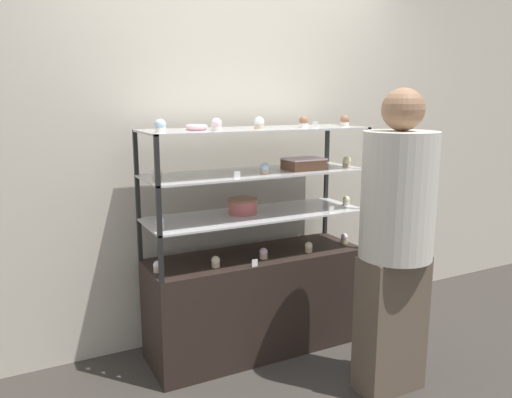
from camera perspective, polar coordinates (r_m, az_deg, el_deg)
ground_plane at (r=3.43m, az=0.00°, el=-16.59°), size 20.00×20.00×0.00m
back_wall at (r=3.38m, az=-2.94°, el=6.13°), size 8.00×0.05×2.60m
display_base at (r=3.29m, az=0.00°, el=-11.65°), size 1.38×0.46×0.64m
display_riser_lower at (r=3.11m, az=0.00°, el=-1.94°), size 1.38×0.46×0.26m
display_riser_middle at (r=3.06m, az=0.00°, el=2.87°), size 1.38×0.46×0.26m
display_riser_upper at (r=3.04m, az=0.00°, el=7.80°), size 1.38×0.46×0.26m
layer_cake_centerpiece at (r=3.10m, az=-1.54°, el=-0.80°), size 0.18×0.18×0.10m
sheet_cake_frosted at (r=3.16m, az=5.47°, el=4.03°), size 0.24×0.18×0.07m
cupcake_0 at (r=2.90m, az=-11.17°, el=-7.59°), size 0.05×0.05×0.07m
cupcake_1 at (r=2.94m, az=-4.64°, el=-7.16°), size 0.05×0.05×0.07m
cupcake_2 at (r=3.09m, az=0.92°, el=-6.23°), size 0.05×0.05×0.07m
cupcake_3 at (r=3.23m, az=6.03°, el=-5.49°), size 0.05×0.05×0.07m
cupcake_4 at (r=3.46m, az=10.07°, el=-4.46°), size 0.05×0.05×0.07m
price_tag_0 at (r=2.94m, az=-0.15°, el=-7.33°), size 0.04×0.00×0.04m
cupcake_5 at (r=2.79m, az=-10.91°, el=-2.72°), size 0.05×0.05×0.06m
cupcake_6 at (r=3.39m, az=10.28°, el=-0.21°), size 0.05×0.05×0.06m
price_tag_1 at (r=3.15m, az=8.62°, el=-1.24°), size 0.04×0.00×0.04m
cupcake_7 at (r=2.78m, az=-11.27°, el=2.77°), size 0.06×0.06×0.07m
cupcake_8 at (r=2.95m, az=0.95°, el=3.48°), size 0.06×0.06×0.07m
cupcake_9 at (r=3.33m, az=10.32°, el=4.20°), size 0.06×0.06×0.07m
price_tag_2 at (r=2.77m, az=-2.17°, el=2.74°), size 0.04×0.00×0.04m
cupcake_10 at (r=2.70m, az=-10.89°, el=8.19°), size 0.06×0.06×0.07m
cupcake_11 at (r=2.80m, az=-4.54°, el=8.47°), size 0.06×0.06×0.07m
cupcake_12 at (r=2.97m, az=0.37°, el=8.67°), size 0.06×0.06×0.07m
cupcake_13 at (r=3.14m, az=5.45°, el=8.76°), size 0.06×0.06×0.07m
cupcake_14 at (r=3.34m, az=10.10°, el=8.79°), size 0.06×0.06×0.07m
price_tag_3 at (r=3.00m, az=6.80°, el=8.39°), size 0.04×0.00×0.04m
donut_glazed at (r=2.89m, az=-6.81°, el=8.15°), size 0.13×0.13×0.03m
customer_figure at (r=2.77m, az=15.68°, el=-4.10°), size 0.39×0.39×1.66m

